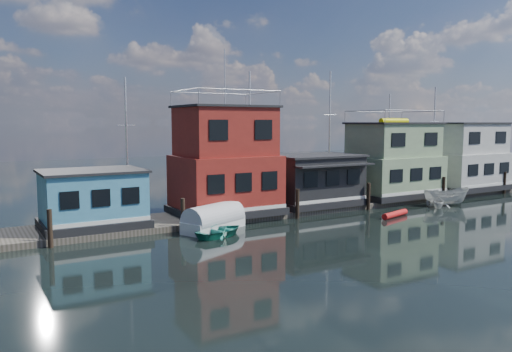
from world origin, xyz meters
TOP-DOWN VIEW (x-y plane):
  - ground at (0.00, 0.00)m, footprint 160.00×160.00m
  - dock at (0.00, 12.00)m, footprint 48.00×5.00m
  - houseboat_blue at (-18.00, 12.00)m, footprint 6.40×4.90m
  - houseboat_red at (-8.50, 12.00)m, footprint 7.40×5.90m
  - houseboat_dark at (-0.50, 11.98)m, footprint 7.40×6.10m
  - houseboat_green at (8.50, 12.00)m, footprint 8.40×5.90m
  - houseboat_white at (18.50, 12.00)m, footprint 8.40×5.90m
  - pilings at (-0.33, 9.20)m, footprint 42.28×0.28m
  - background_masts at (4.76, 18.00)m, footprint 36.40×0.16m
  - tarp_runabout at (-11.04, 8.74)m, footprint 4.91×3.50m
  - motorboat at (10.16, 7.43)m, footprint 4.31×2.93m
  - dinghy_teal at (-11.44, 6.89)m, footprint 4.04×3.41m
  - red_kayak at (2.59, 5.91)m, footprint 3.13×1.29m
  - dinghy_white at (8.72, 6.98)m, footprint 2.63×2.53m

SIDE VIEW (x-z plane):
  - ground at x=0.00m, z-range 0.00..0.00m
  - dock at x=0.00m, z-range 0.00..0.40m
  - red_kayak at x=2.59m, z-range 0.00..0.46m
  - dinghy_teal at x=-11.44m, z-range 0.00..0.71m
  - dinghy_white at x=8.72m, z-range 0.00..1.07m
  - tarp_runabout at x=-11.04m, z-range -0.24..1.63m
  - motorboat at x=10.16m, z-range 0.00..1.56m
  - pilings at x=-0.33m, z-range 0.00..2.20m
  - houseboat_blue at x=-18.00m, z-range 0.38..4.04m
  - houseboat_dark at x=-0.50m, z-range 0.39..4.45m
  - houseboat_white at x=18.50m, z-range 0.21..6.87m
  - houseboat_green at x=8.50m, z-range 0.03..7.06m
  - houseboat_red at x=-8.50m, z-range -1.83..10.03m
  - background_masts at x=4.76m, z-range -0.45..11.55m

